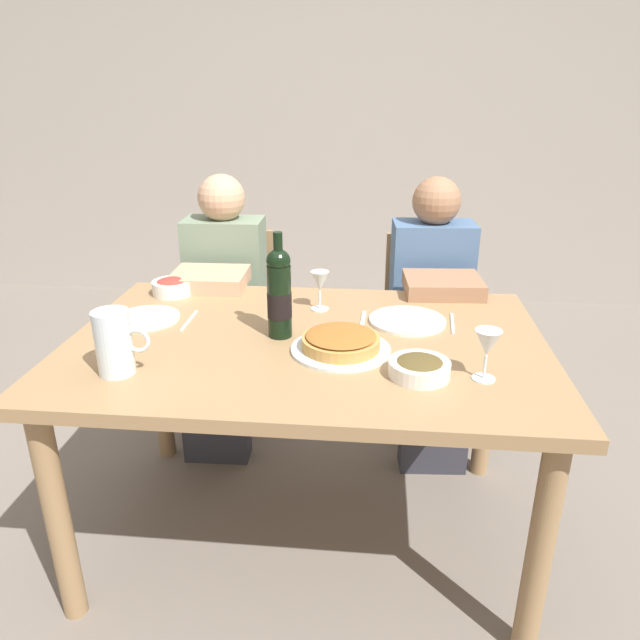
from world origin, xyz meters
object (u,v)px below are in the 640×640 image
at_px(dinner_plate_left_setting, 146,318).
at_px(diner_right, 433,312).
at_px(salad_bowl, 172,286).
at_px(wine_bottle, 279,293).
at_px(wine_glass_right_diner, 487,345).
at_px(chair_right, 424,317).
at_px(wine_glass_left_diner, 320,283).
at_px(chair_left, 235,312).
at_px(water_pitcher, 115,346).
at_px(dinner_plate_right_setting, 407,321).
at_px(diner_left, 222,306).
at_px(dining_table, 307,365).
at_px(olive_bowl, 419,367).
at_px(baked_tart, 341,342).

xyz_separation_m(dinner_plate_left_setting, diner_right, (1.02, 0.55, -0.15)).
xyz_separation_m(salad_bowl, dinner_plate_left_setting, (-0.00, -0.26, -0.03)).
distance_m(wine_bottle, wine_glass_right_diner, 0.65).
bearing_deg(chair_right, wine_glass_left_diner, 51.77).
relative_size(chair_left, diner_right, 0.75).
relative_size(water_pitcher, dinner_plate_right_setting, 0.71).
distance_m(water_pitcher, chair_left, 1.21).
height_order(salad_bowl, wine_glass_left_diner, wine_glass_left_diner).
distance_m(dinner_plate_left_setting, diner_left, 0.57).
height_order(dinner_plate_right_setting, diner_left, diner_left).
xyz_separation_m(diner_left, chair_right, (0.89, 0.25, -0.12)).
relative_size(dining_table, water_pitcher, 8.17).
distance_m(dining_table, diner_left, 0.78).
distance_m(dining_table, diner_right, 0.80).
xyz_separation_m(salad_bowl, diner_right, (1.02, 0.28, -0.18)).
xyz_separation_m(diner_left, diner_right, (0.90, 0.02, 0.00)).
distance_m(wine_glass_right_diner, chair_left, 1.51).
bearing_deg(salad_bowl, olive_bowl, -33.53).
distance_m(water_pitcher, diner_left, 0.95).
xyz_separation_m(wine_bottle, water_pitcher, (-0.41, -0.30, -0.06)).
distance_m(baked_tart, olive_bowl, 0.27).
relative_size(wine_glass_left_diner, dinner_plate_right_setting, 0.55).
distance_m(baked_tart, chair_right, 1.07).
xyz_separation_m(water_pitcher, baked_tart, (0.61, 0.20, -0.05)).
height_order(water_pitcher, dinner_plate_right_setting, water_pitcher).
relative_size(wine_bottle, wine_glass_left_diner, 2.39).
distance_m(dinner_plate_right_setting, diner_left, 0.91).
relative_size(dinner_plate_left_setting, dinner_plate_right_setting, 0.87).
bearing_deg(chair_left, baked_tart, 119.05).
relative_size(dining_table, chair_left, 1.72).
bearing_deg(wine_glass_left_diner, salad_bowl, 169.30).
xyz_separation_m(wine_glass_right_diner, diner_left, (-0.96, 0.87, -0.25)).
bearing_deg(olive_bowl, chair_right, 84.58).
bearing_deg(wine_glass_left_diner, baked_tart, -74.25).
height_order(wine_bottle, water_pitcher, wine_bottle).
bearing_deg(chair_left, wine_glass_left_diner, 125.84).
bearing_deg(baked_tart, wine_glass_left_diner, 105.75).
height_order(dinner_plate_left_setting, diner_right, diner_right).
bearing_deg(chair_right, dining_table, 59.59).
height_order(wine_glass_left_diner, chair_right, wine_glass_left_diner).
bearing_deg(dinner_plate_right_setting, wine_bottle, -159.41).
xyz_separation_m(wine_bottle, baked_tart, (0.20, -0.10, -0.12)).
height_order(wine_bottle, diner_left, diner_left).
xyz_separation_m(olive_bowl, dinner_plate_right_setting, (-0.02, 0.39, -0.02)).
xyz_separation_m(wine_bottle, wine_glass_left_diner, (0.10, 0.25, -0.04)).
bearing_deg(diner_right, dinner_plate_right_setting, 70.49).
relative_size(wine_glass_right_diner, dinner_plate_right_setting, 0.56).
bearing_deg(baked_tart, salad_bowl, 146.09).
relative_size(salad_bowl, chair_right, 0.17).
xyz_separation_m(water_pitcher, dinner_plate_right_setting, (0.82, 0.45, -0.08)).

